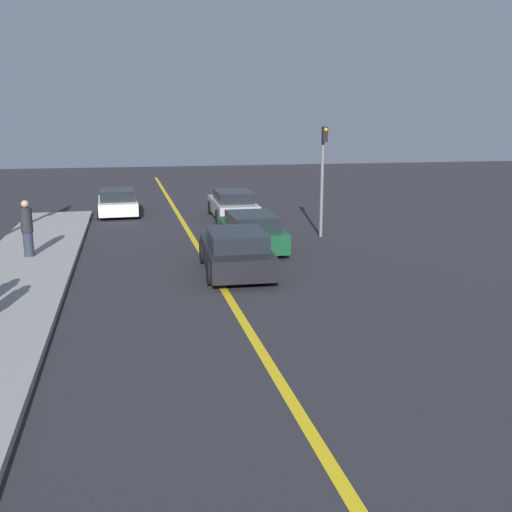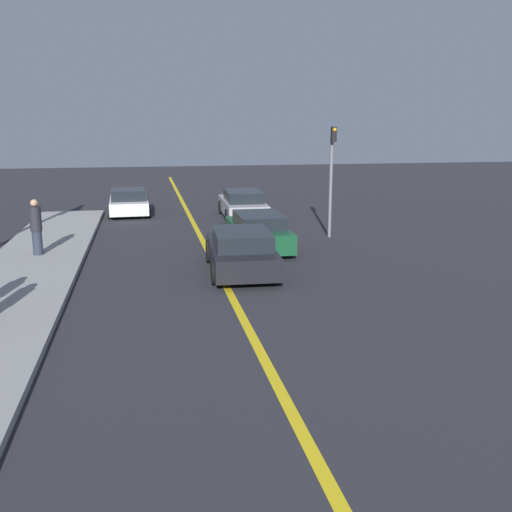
{
  "view_description": "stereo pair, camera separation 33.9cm",
  "coord_description": "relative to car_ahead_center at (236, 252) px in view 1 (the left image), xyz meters",
  "views": [
    {
      "loc": [
        -2.34,
        1.62,
        4.2
      ],
      "look_at": [
        0.1,
        12.33,
        1.65
      ],
      "focal_mm": 40.0,
      "sensor_mm": 36.0,
      "label": 1
    },
    {
      "loc": [
        -2.01,
        1.55,
        4.2
      ],
      "look_at": [
        0.1,
        12.33,
        1.65
      ],
      "focal_mm": 40.0,
      "sensor_mm": 36.0,
      "label": 2
    }
  ],
  "objects": [
    {
      "name": "car_far_distant",
      "position": [
        1.1,
        3.01,
        -0.01
      ],
      "size": [
        1.85,
        4.08,
        1.25
      ],
      "rotation": [
        0.0,
        0.0,
        -0.01
      ],
      "color": "#144728",
      "rests_on": "ground_plane"
    },
    {
      "name": "car_oncoming_far",
      "position": [
        -3.42,
        11.7,
        -0.03
      ],
      "size": [
        1.96,
        3.86,
        1.21
      ],
      "rotation": [
        0.0,
        0.0,
        0.03
      ],
      "color": "silver",
      "rests_on": "ground_plane"
    },
    {
      "name": "car_parked_left_lot",
      "position": [
        1.68,
        9.52,
        0.0
      ],
      "size": [
        1.98,
        4.65,
        1.27
      ],
      "rotation": [
        0.0,
        0.0,
        -0.03
      ],
      "color": "#9E9EA3",
      "rests_on": "ground_plane"
    },
    {
      "name": "road_center_line",
      "position": [
        -0.64,
        0.68,
        -0.61
      ],
      "size": [
        0.2,
        60.0,
        0.01
      ],
      "color": "gold",
      "rests_on": "ground_plane"
    },
    {
      "name": "car_ahead_center",
      "position": [
        0.0,
        0.0,
        0.0
      ],
      "size": [
        2.05,
        4.14,
        1.25
      ],
      "rotation": [
        0.0,
        0.0,
        -0.05
      ],
      "color": "black",
      "rests_on": "ground_plane"
    },
    {
      "name": "pedestrian_by_sign",
      "position": [
        -6.04,
        2.8,
        0.42
      ],
      "size": [
        0.36,
        0.36,
        1.76
      ],
      "color": "#282D3D",
      "rests_on": "sidewalk_left"
    },
    {
      "name": "traffic_light",
      "position": [
        4.16,
        4.52,
        1.89
      ],
      "size": [
        0.18,
        0.4,
        4.1
      ],
      "color": "slate",
      "rests_on": "ground_plane"
    }
  ]
}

